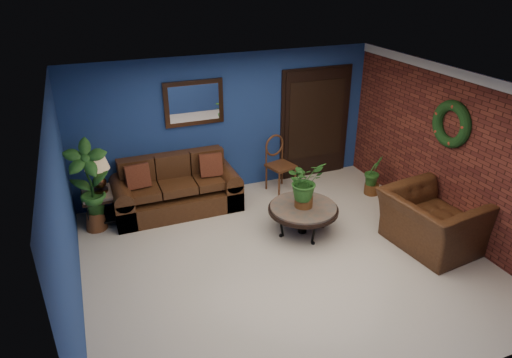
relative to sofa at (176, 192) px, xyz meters
name	(u,v)px	position (x,y,z in m)	size (l,w,h in m)	color
floor	(285,260)	(1.10, -2.08, -0.31)	(5.50, 5.50, 0.00)	beige
wall_back	(228,125)	(1.10, 0.42, 0.94)	(5.50, 0.04, 2.50)	navy
wall_left	(65,222)	(-1.65, -2.08, 0.94)	(0.04, 5.00, 2.50)	navy
wall_right_brick	(451,153)	(3.85, -2.08, 0.94)	(0.04, 5.00, 2.50)	maroon
ceiling	(290,89)	(1.10, -2.08, 2.19)	(5.50, 5.00, 0.02)	silver
crown_molding	(465,76)	(3.82, -2.08, 2.12)	(0.03, 5.00, 0.14)	white
wall_mirror	(194,103)	(0.50, 0.38, 1.41)	(1.02, 0.06, 0.77)	#3E2415
closet_door	(315,124)	(2.85, 0.39, 0.74)	(1.44, 0.06, 2.18)	black
wreath	(451,124)	(3.79, -2.03, 1.39)	(0.72, 0.72, 0.16)	black
sofa	(176,192)	(0.00, 0.00, 0.00)	(2.10, 0.91, 0.95)	#462714
coffee_table	(303,209)	(1.67, -1.50, 0.10)	(1.09, 1.09, 0.47)	#494640
end_table	(102,199)	(-1.20, -0.03, 0.12)	(0.62, 0.62, 0.56)	#494640
table_lamp	(97,168)	(-1.20, -0.03, 0.67)	(0.39, 0.39, 0.64)	#3E2415
side_chair	(278,160)	(1.93, 0.05, 0.28)	(0.54, 0.54, 1.04)	#532A17
armchair	(431,221)	(3.25, -2.53, 0.11)	(1.30, 1.14, 0.85)	#462714
coffee_plant	(305,182)	(1.67, -1.50, 0.57)	(0.64, 0.58, 0.75)	brown
floor_plant	(373,175)	(3.45, -0.78, 0.07)	(0.38, 0.33, 0.75)	brown
tall_plant	(89,183)	(-1.35, -0.19, 0.50)	(0.69, 0.51, 1.49)	brown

